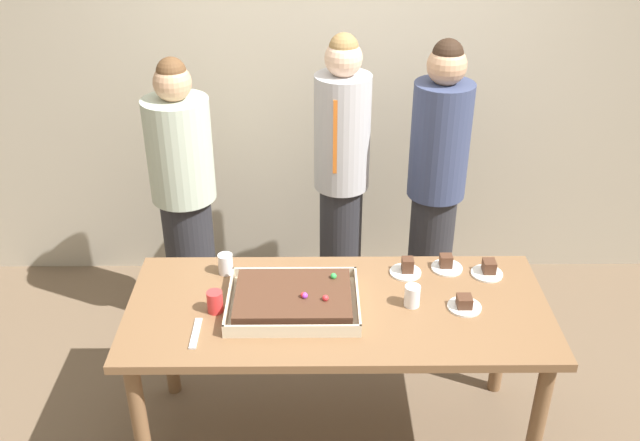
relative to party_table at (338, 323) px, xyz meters
The scene contains 15 objects.
ground_plane 0.69m from the party_table, ahead, with size 12.00×12.00×0.00m, color brown.
interior_back_panel 1.79m from the party_table, 90.00° to the left, with size 8.00×0.12×3.00m, color #B2A893.
party_table is the anchor object (origin of this frame).
sheet_cake 0.24m from the party_table, behind, with size 0.58×0.44×0.10m.
plated_slice_near_left 0.57m from the party_table, ahead, with size 0.15×0.15×0.06m.
plated_slice_near_right 0.44m from the party_table, 37.65° to the left, with size 0.15×0.15×0.08m.
plated_slice_far_left 0.62m from the party_table, 29.08° to the left, with size 0.15×0.15×0.07m.
plated_slice_far_right 0.77m from the party_table, 18.86° to the left, with size 0.15×0.15×0.07m.
drink_cup_nearest 0.36m from the party_table, ahead, with size 0.07×0.07×0.10m, color white.
drink_cup_middle 0.56m from the party_table, behind, with size 0.07×0.07×0.10m, color red.
drink_cup_far_end 0.61m from the party_table, 153.28° to the left, with size 0.07×0.07×0.10m, color white.
cake_server_utensil 0.64m from the party_table, 161.98° to the right, with size 0.03×0.20×0.01m, color silver.
person_serving_front 1.30m from the party_table, 130.42° to the left, with size 0.36×0.36×1.63m.
person_green_shirt_behind 1.05m from the party_table, 87.31° to the left, with size 0.31×0.31×1.74m.
person_striped_tie_right 1.13m from the party_table, 58.96° to the left, with size 0.32×0.32×1.73m.
Camera 1 is at (-0.10, -2.55, 2.67)m, focal length 39.66 mm.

